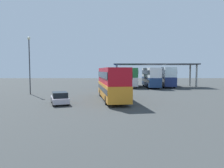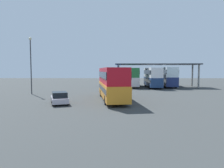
{
  "view_description": "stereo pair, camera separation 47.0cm",
  "coord_description": "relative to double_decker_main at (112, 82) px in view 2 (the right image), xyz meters",
  "views": [
    {
      "loc": [
        -0.42,
        -21.7,
        3.78
      ],
      "look_at": [
        -0.43,
        3.58,
        2.0
      ],
      "focal_mm": 32.31,
      "sensor_mm": 36.0,
      "label": 1
    },
    {
      "loc": [
        0.05,
        -21.69,
        3.78
      ],
      "look_at": [
        -0.43,
        3.58,
        2.0
      ],
      "focal_mm": 32.31,
      "sensor_mm": 36.0,
      "label": 2
    }
  ],
  "objects": [
    {
      "name": "double_decker_far_right",
      "position": [
        8.38,
        18.12,
        0.09
      ],
      "size": [
        2.52,
        10.41,
        4.2
      ],
      "rotation": [
        0.0,
        0.0,
        1.56
      ],
      "color": "navy",
      "rests_on": "ground_plane"
    },
    {
      "name": "double_decker_mid_row",
      "position": [
        4.16,
        20.12,
        0.07
      ],
      "size": [
        2.72,
        10.73,
        4.18
      ],
      "rotation": [
        0.0,
        0.0,
        1.55
      ],
      "color": "silver",
      "rests_on": "ground_plane"
    },
    {
      "name": "double_decker_end_of_row",
      "position": [
        12.29,
        20.09,
        0.15
      ],
      "size": [
        3.48,
        10.94,
        4.32
      ],
      "rotation": [
        0.0,
        0.0,
        1.47
      ],
      "color": "navy",
      "rests_on": "ground_plane"
    },
    {
      "name": "lamppost_tall",
      "position": [
        -12.67,
        5.77,
        3.23
      ],
      "size": [
        0.44,
        0.44,
        8.8
      ],
      "color": "#33353A",
      "rests_on": "ground_plane"
    },
    {
      "name": "ground_plane",
      "position": [
        0.43,
        -3.59,
        -2.22
      ],
      "size": [
        140.0,
        140.0,
        0.0
      ],
      "primitive_type": "plane",
      "color": "#373A3A"
    },
    {
      "name": "parked_hatchback",
      "position": [
        -5.78,
        -3.21,
        -1.55
      ],
      "size": [
        2.88,
        4.13,
        1.35
      ],
      "rotation": [
        0.0,
        0.0,
        1.92
      ],
      "color": "#B9B0BC",
      "rests_on": "ground_plane"
    },
    {
      "name": "depot_canopy",
      "position": [
        9.48,
        19.42,
        2.53
      ],
      "size": [
        18.28,
        5.85,
        5.12
      ],
      "rotation": [
        0.0,
        0.0,
        -0.04
      ],
      "color": "#33353A",
      "rests_on": "ground_plane"
    },
    {
      "name": "double_decker_main",
      "position": [
        0.0,
        0.0,
        0.0
      ],
      "size": [
        4.15,
        11.66,
        4.03
      ],
      "rotation": [
        0.0,
        0.0,
        1.72
      ],
      "color": "orange",
      "rests_on": "ground_plane"
    },
    {
      "name": "double_decker_near_canopy",
      "position": [
        0.48,
        20.48,
        -0.01
      ],
      "size": [
        2.98,
        10.52,
        4.01
      ],
      "rotation": [
        0.0,
        0.0,
        1.52
      ],
      "color": "silver",
      "rests_on": "ground_plane"
    }
  ]
}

